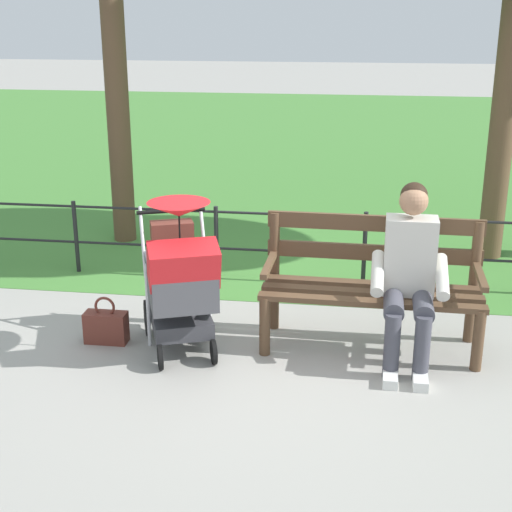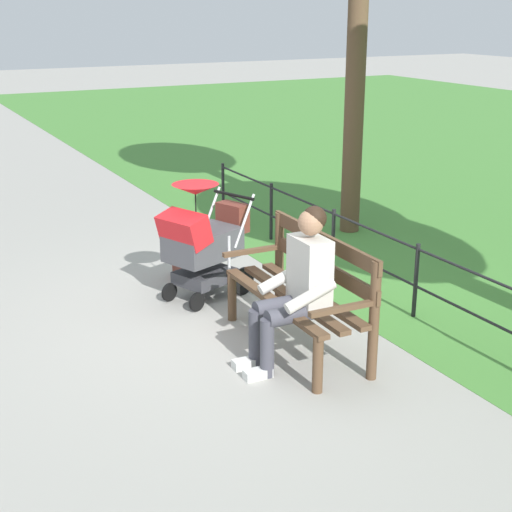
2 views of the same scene
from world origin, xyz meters
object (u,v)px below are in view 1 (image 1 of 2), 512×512
at_px(person_on_bench, 410,271).
at_px(stroller, 180,275).
at_px(park_bench, 372,278).
at_px(handbag, 106,327).

xyz_separation_m(person_on_bench, stroller, (1.62, 0.09, -0.08)).
distance_m(park_bench, handbag, 2.03).
height_order(park_bench, stroller, stroller).
bearing_deg(stroller, person_on_bench, -176.97).
distance_m(park_bench, stroller, 1.41).
distance_m(park_bench, person_on_bench, 0.37).
relative_size(person_on_bench, handbag, 3.45).
relative_size(park_bench, stroller, 1.40).
bearing_deg(stroller, park_bench, -167.32).
distance_m(person_on_bench, handbag, 2.29).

